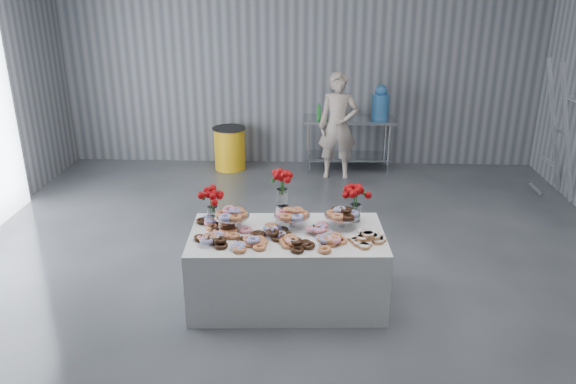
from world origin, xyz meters
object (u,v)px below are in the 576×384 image
Objects in this scene: water_jug at (381,103)px; person at (338,126)px; trash_barrel at (230,148)px; prep_table at (348,135)px; stepladder at (560,131)px; display_table at (287,267)px.

water_jug is 0.82m from person.
water_jug is 2.61m from trash_barrel.
stepladder is (2.94, -1.11, 0.40)m from prep_table.
person reaches higher than display_table.
water_jug is at bearing 71.92° from display_table.
display_table is 0.93× the size of stepladder.
prep_table reaches higher than display_table.
prep_table is at bearing 78.43° from display_table.
person reaches higher than trash_barrel.
display_table is 4.20m from prep_table.
person is at bearing -10.51° from trash_barrel.
stepladder is (2.44, -1.11, -0.13)m from water_jug.
prep_table reaches higher than trash_barrel.
stepladder reaches higher than display_table.
display_table is 3.86m from person.
trash_barrel is (-1.80, 0.33, -0.49)m from person.
display_table is at bearing -141.61° from stepladder.
prep_table is 3.17m from stepladder.
display_table is at bearing -74.35° from trash_barrel.
water_jug reaches higher than prep_table.
display_table is 4.39m from water_jug.
stepladder reaches higher than trash_barrel.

